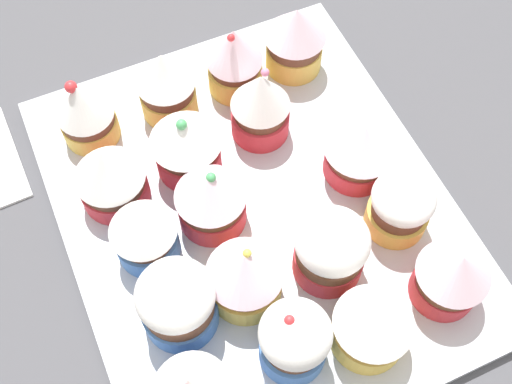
# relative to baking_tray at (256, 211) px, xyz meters

# --- Properties ---
(ground_plane) EXTENTS (1.80, 1.80, 0.03)m
(ground_plane) POSITION_rel_baking_tray_xyz_m (0.00, 0.00, -0.02)
(ground_plane) COLOR #4C4C51
(baking_tray) EXTENTS (0.33, 0.40, 0.01)m
(baking_tray) POSITION_rel_baking_tray_xyz_m (0.00, 0.00, 0.00)
(baking_tray) COLOR silver
(baking_tray) RESTS_ON ground_plane
(cupcake_1) EXTENTS (0.06, 0.06, 0.08)m
(cupcake_1) POSITION_rel_baking_tray_xyz_m (-0.03, -0.13, 0.04)
(cupcake_1) COLOR #477AC6
(cupcake_1) RESTS_ON baking_tray
(cupcake_2) EXTENTS (0.06, 0.06, 0.07)m
(cupcake_2) POSITION_rel_baking_tray_xyz_m (0.03, -0.15, 0.04)
(cupcake_2) COLOR #EFC651
(cupcake_2) RESTS_ON baking_tray
(cupcake_3) EXTENTS (0.06, 0.06, 0.07)m
(cupcake_3) POSITION_rel_baking_tray_xyz_m (0.11, -0.14, 0.04)
(cupcake_3) COLOR #D1333D
(cupcake_3) RESTS_ON baking_tray
(cupcake_4) EXTENTS (0.06, 0.06, 0.07)m
(cupcake_4) POSITION_rel_baking_tray_xyz_m (-0.10, -0.07, 0.04)
(cupcake_4) COLOR #477AC6
(cupcake_4) RESTS_ON baking_tray
(cupcake_5) EXTENTS (0.06, 0.06, 0.07)m
(cupcake_5) POSITION_rel_baking_tray_xyz_m (-0.04, -0.07, 0.04)
(cupcake_5) COLOR #EFC651
(cupcake_5) RESTS_ON baking_tray
(cupcake_6) EXTENTS (0.06, 0.06, 0.07)m
(cupcake_6) POSITION_rel_baking_tray_xyz_m (0.03, -0.08, 0.04)
(cupcake_6) COLOR #D1333D
(cupcake_6) RESTS_ON baking_tray
(cupcake_7) EXTENTS (0.05, 0.05, 0.06)m
(cupcake_7) POSITION_rel_baking_tray_xyz_m (0.11, -0.06, 0.04)
(cupcake_7) COLOR #EFC651
(cupcake_7) RESTS_ON baking_tray
(cupcake_8) EXTENTS (0.06, 0.06, 0.07)m
(cupcake_8) POSITION_rel_baking_tray_xyz_m (-0.10, -0.00, 0.04)
(cupcake_8) COLOR #477AC6
(cupcake_8) RESTS_ON baking_tray
(cupcake_9) EXTENTS (0.06, 0.06, 0.07)m
(cupcake_9) POSITION_rel_baking_tray_xyz_m (-0.04, 0.01, 0.04)
(cupcake_9) COLOR #D1333D
(cupcake_9) RESTS_ON baking_tray
(cupcake_10) EXTENTS (0.07, 0.07, 0.07)m
(cupcake_10) POSITION_rel_baking_tray_xyz_m (0.10, -0.00, 0.04)
(cupcake_10) COLOR #D1333D
(cupcake_10) RESTS_ON baking_tray
(cupcake_11) EXTENTS (0.06, 0.06, 0.07)m
(cupcake_11) POSITION_rel_baking_tray_xyz_m (-0.11, 0.06, 0.04)
(cupcake_11) COLOR #D1333D
(cupcake_11) RESTS_ON baking_tray
(cupcake_12) EXTENTS (0.06, 0.06, 0.07)m
(cupcake_12) POSITION_rel_baking_tray_xyz_m (-0.04, 0.07, 0.04)
(cupcake_12) COLOR #D1333D
(cupcake_12) RESTS_ON baking_tray
(cupcake_13) EXTENTS (0.05, 0.05, 0.08)m
(cupcake_13) POSITION_rel_baking_tray_xyz_m (0.04, 0.08, 0.05)
(cupcake_13) COLOR #D1333D
(cupcake_13) RESTS_ON baking_tray
(cupcake_14) EXTENTS (0.05, 0.05, 0.07)m
(cupcake_14) POSITION_rel_baking_tray_xyz_m (-0.11, 0.14, 0.04)
(cupcake_14) COLOR #EFC651
(cupcake_14) RESTS_ON baking_tray
(cupcake_15) EXTENTS (0.06, 0.06, 0.08)m
(cupcake_15) POSITION_rel_baking_tray_xyz_m (-0.03, 0.13, 0.05)
(cupcake_15) COLOR #EFC651
(cupcake_15) RESTS_ON baking_tray
(cupcake_16) EXTENTS (0.05, 0.05, 0.08)m
(cupcake_16) POSITION_rel_baking_tray_xyz_m (0.04, 0.14, 0.05)
(cupcake_16) COLOR #EFC651
(cupcake_16) RESTS_ON baking_tray
(cupcake_17) EXTENTS (0.06, 0.06, 0.08)m
(cupcake_17) POSITION_rel_baking_tray_xyz_m (0.10, 0.14, 0.05)
(cupcake_17) COLOR #EFC651
(cupcake_17) RESTS_ON baking_tray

